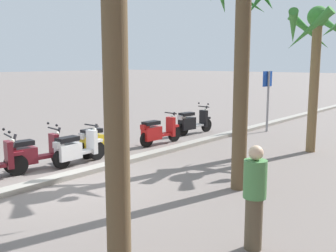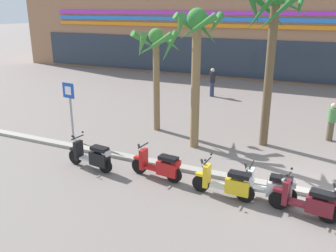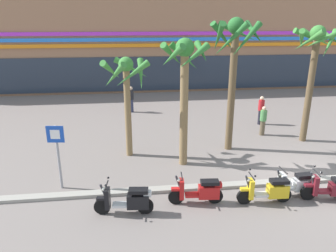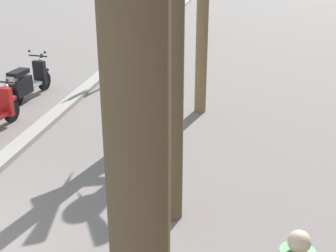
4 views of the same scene
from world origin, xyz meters
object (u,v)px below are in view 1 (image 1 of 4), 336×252
(scooter_black_mid_centre, at_px, (192,122))
(crossing_sign, at_px, (268,94))
(pedestrian_by_palm_tree, at_px, (254,196))
(palm_tree_by_mall_entrance, at_px, (316,42))
(scooter_white_second_in_line, at_px, (76,149))
(palm_tree_near_sign, at_px, (243,21))
(scooter_red_last_in_row, at_px, (158,132))
(scooter_yellow_tail_end, at_px, (101,141))
(scooter_maroon_far_back, at_px, (33,153))

(scooter_black_mid_centre, height_order, crossing_sign, crossing_sign)
(scooter_black_mid_centre, bearing_deg, pedestrian_by_palm_tree, 42.08)
(crossing_sign, height_order, palm_tree_by_mall_entrance, palm_tree_by_mall_entrance)
(scooter_white_second_in_line, bearing_deg, palm_tree_near_sign, 138.57)
(scooter_red_last_in_row, height_order, scooter_yellow_tail_end, scooter_yellow_tail_end)
(palm_tree_by_mall_entrance, bearing_deg, scooter_red_last_in_row, -61.90)
(scooter_red_last_in_row, distance_m, palm_tree_near_sign, 4.61)
(crossing_sign, relative_size, palm_tree_near_sign, 0.46)
(scooter_red_last_in_row, relative_size, scooter_white_second_in_line, 1.05)
(scooter_maroon_far_back, bearing_deg, palm_tree_by_mall_entrance, 145.53)
(scooter_black_mid_centre, xyz_separation_m, palm_tree_near_sign, (2.31, 3.41, 3.39))
(crossing_sign, bearing_deg, palm_tree_near_sign, 17.63)
(scooter_yellow_tail_end, bearing_deg, scooter_white_second_in_line, 15.70)
(pedestrian_by_palm_tree, bearing_deg, scooter_yellow_tail_end, -111.23)
(scooter_white_second_in_line, height_order, crossing_sign, crossing_sign)
(palm_tree_near_sign, relative_size, palm_tree_by_mall_entrance, 1.18)
(scooter_red_last_in_row, xyz_separation_m, palm_tree_by_mall_entrance, (-2.30, 4.30, 2.90))
(scooter_maroon_far_back, xyz_separation_m, palm_tree_near_sign, (-4.49, 3.43, 3.41))
(scooter_black_mid_centre, distance_m, scooter_yellow_tail_end, 4.62)
(scooter_yellow_tail_end, relative_size, scooter_maroon_far_back, 1.04)
(scooter_maroon_far_back, xyz_separation_m, palm_tree_by_mall_entrance, (-6.74, 4.63, 2.90))
(scooter_yellow_tail_end, height_order, scooter_white_second_in_line, scooter_yellow_tail_end)
(crossing_sign, bearing_deg, pedestrian_by_palm_tree, 25.28)
(scooter_yellow_tail_end, xyz_separation_m, pedestrian_by_palm_tree, (2.46, 6.33, 0.37))
(scooter_black_mid_centre, xyz_separation_m, scooter_yellow_tail_end, (4.62, 0.06, -0.01))
(scooter_black_mid_centre, distance_m, pedestrian_by_palm_tree, 9.54)
(scooter_white_second_in_line, relative_size, crossing_sign, 0.72)
(crossing_sign, bearing_deg, scooter_yellow_tail_end, -14.66)
(palm_tree_near_sign, bearing_deg, scooter_yellow_tail_end, -55.34)
(scooter_yellow_tail_end, height_order, scooter_maroon_far_back, same)
(scooter_white_second_in_line, distance_m, pedestrian_by_palm_tree, 6.17)
(scooter_red_last_in_row, distance_m, scooter_maroon_far_back, 4.46)
(scooter_black_mid_centre, distance_m, scooter_white_second_in_line, 5.75)
(crossing_sign, bearing_deg, scooter_black_mid_centre, -38.20)
(scooter_white_second_in_line, height_order, scooter_maroon_far_back, scooter_maroon_far_back)
(scooter_maroon_far_back, relative_size, crossing_sign, 0.74)
(scooter_red_last_in_row, height_order, scooter_white_second_in_line, same)
(scooter_white_second_in_line, bearing_deg, scooter_red_last_in_row, -178.82)
(scooter_black_mid_centre, height_order, scooter_red_last_in_row, scooter_black_mid_centre)
(scooter_white_second_in_line, height_order, palm_tree_by_mall_entrance, palm_tree_by_mall_entrance)
(scooter_red_last_in_row, height_order, palm_tree_near_sign, palm_tree_near_sign)
(scooter_red_last_in_row, distance_m, scooter_white_second_in_line, 3.39)
(crossing_sign, distance_m, pedestrian_by_palm_tree, 10.53)
(scooter_yellow_tail_end, bearing_deg, palm_tree_near_sign, 124.66)
(palm_tree_near_sign, bearing_deg, scooter_black_mid_centre, -124.09)
(scooter_yellow_tail_end, xyz_separation_m, scooter_maroon_far_back, (2.17, -0.08, -0.01))
(palm_tree_by_mall_entrance, distance_m, pedestrian_by_palm_tree, 7.68)
(pedestrian_by_palm_tree, bearing_deg, scooter_black_mid_centre, -137.92)
(scooter_yellow_tail_end, height_order, palm_tree_by_mall_entrance, palm_tree_by_mall_entrance)
(crossing_sign, distance_m, palm_tree_by_mall_entrance, 4.10)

